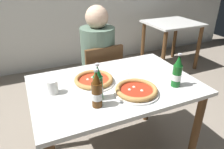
% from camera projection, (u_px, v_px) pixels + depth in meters
% --- Properties ---
extents(dining_table_main, '(1.20, 0.80, 0.75)m').
position_uv_depth(dining_table_main, '(115.00, 96.00, 1.60)').
color(dining_table_main, silver).
rests_on(dining_table_main, ground_plane).
extents(chair_behind_table, '(0.41, 0.41, 0.85)m').
position_uv_depth(chair_behind_table, '(101.00, 78.00, 2.21)').
color(chair_behind_table, brown).
rests_on(chair_behind_table, ground_plane).
extents(diner_seated, '(0.34, 0.34, 1.21)m').
position_uv_depth(diner_seated, '(98.00, 67.00, 2.20)').
color(diner_seated, '#2D3342').
rests_on(diner_seated, ground_plane).
extents(dining_table_background, '(0.80, 0.70, 0.75)m').
position_uv_depth(dining_table_background, '(171.00, 32.00, 3.39)').
color(dining_table_background, silver).
rests_on(dining_table_background, ground_plane).
extents(pizza_margherita_near, '(0.31, 0.31, 0.04)m').
position_uv_depth(pizza_margherita_near, '(136.00, 90.00, 1.42)').
color(pizza_margherita_near, white).
rests_on(pizza_margherita_near, dining_table_main).
extents(pizza_marinara_far, '(0.31, 0.31, 0.04)m').
position_uv_depth(pizza_marinara_far, '(94.00, 80.00, 1.55)').
color(pizza_marinara_far, white).
rests_on(pizza_marinara_far, dining_table_main).
extents(beer_bottle_left, '(0.07, 0.07, 0.25)m').
position_uv_depth(beer_bottle_left, '(177.00, 73.00, 1.47)').
color(beer_bottle_left, '#14591E').
rests_on(beer_bottle_left, dining_table_main).
extents(beer_bottle_center, '(0.07, 0.07, 0.25)m').
position_uv_depth(beer_bottle_center, '(97.00, 91.00, 1.25)').
color(beer_bottle_center, '#512D0F').
rests_on(beer_bottle_center, dining_table_main).
extents(beer_bottle_right, '(0.07, 0.07, 0.25)m').
position_uv_depth(beer_bottle_right, '(98.00, 84.00, 1.32)').
color(beer_bottle_right, '#196B2D').
rests_on(beer_bottle_right, dining_table_main).
extents(napkin_with_cutlery, '(0.20, 0.20, 0.01)m').
position_uv_depth(napkin_with_cutlery, '(121.00, 70.00, 1.74)').
color(napkin_with_cutlery, white).
rests_on(napkin_with_cutlery, dining_table_main).
extents(paper_cup, '(0.07, 0.07, 0.09)m').
position_uv_depth(paper_cup, '(53.00, 87.00, 1.40)').
color(paper_cup, white).
rests_on(paper_cup, dining_table_main).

